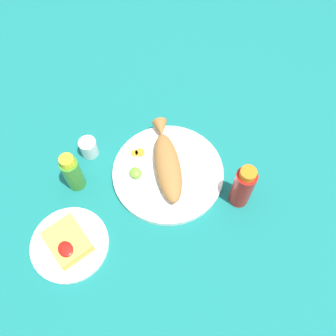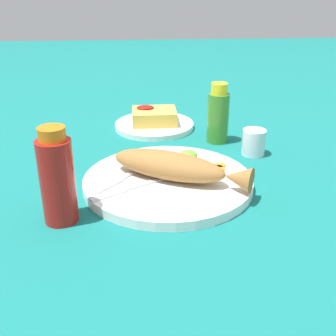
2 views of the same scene
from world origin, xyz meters
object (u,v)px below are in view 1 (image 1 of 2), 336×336
Objects in this scene: side_plate_fries at (70,244)px; fork_near at (195,180)px; salt_cup at (89,148)px; fried_fish at (167,162)px; fork_far at (186,193)px; hot_sauce_bottle_red at (243,187)px; main_plate at (168,173)px; hot_sauce_bottle_green at (72,173)px.

fork_near is at bearing 80.92° from side_plate_fries.
fried_fish is at bearing 38.08° from salt_cup.
salt_cup is (-0.29, -0.14, 0.01)m from fork_far.
fork_near and fork_far have the same top height.
fork_far is at bearing -131.59° from hot_sauce_bottle_red.
main_plate is 2.21× the size of fork_far.
salt_cup reaches higher than fork_near.
fork_near is 0.15m from hot_sauce_bottle_red.
fried_fish is 0.10m from fork_far.
salt_cup is (-0.28, -0.18, 0.01)m from fork_near.
salt_cup is at bearing 127.83° from hot_sauce_bottle_green.
main_plate is at bearing 58.96° from hot_sauce_bottle_green.
side_plate_fries is at bearing -42.56° from salt_cup.
fork_far is at bearing 23.00° from fried_fish.
hot_sauce_bottle_red reaches higher than hot_sauce_bottle_green.
side_plate_fries is (-0.06, -0.38, -0.01)m from fork_near.
fork_far is 1.02× the size of hot_sauce_bottle_green.
fork_far is (0.01, -0.04, 0.00)m from fork_near.
main_plate is at bearing -179.18° from fork_near.
fried_fish is 4.62× the size of salt_cup.
fork_near is 0.05m from fork_far.
side_plate_fries is (0.02, -0.35, -0.04)m from fried_fish.
hot_sauce_bottle_green is 0.69× the size of side_plate_fries.
fried_fish reaches higher than salt_cup.
fork_far is 0.16m from hot_sauce_bottle_red.
fried_fish is 1.61× the size of fork_near.
fried_fish is at bearing 62.26° from hot_sauce_bottle_green.
salt_cup is 0.28× the size of side_plate_fries.
fork_near is 1.14× the size of fork_far.
main_plate is 1.95× the size of fork_near.
fork_near is at bearing 59.77° from fork_far.
fork_near is at bearing 50.76° from fried_fish.
main_plate is 1.56× the size of side_plate_fries.
hot_sauce_bottle_green is (-0.21, -0.27, 0.05)m from fork_near.
hot_sauce_bottle_green is at bearing -121.04° from main_plate.
main_plate is at bearing -149.28° from hot_sauce_bottle_red.
hot_sauce_bottle_red is at bearing 0.10° from fork_far.
salt_cup is (-0.07, 0.09, -0.04)m from hot_sauce_bottle_green.
salt_cup is at bearing -176.00° from fork_near.
fried_fish is (-0.01, 0.01, 0.03)m from main_plate.
salt_cup is 0.29m from side_plate_fries.
fried_fish is at bearing 126.28° from fork_far.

